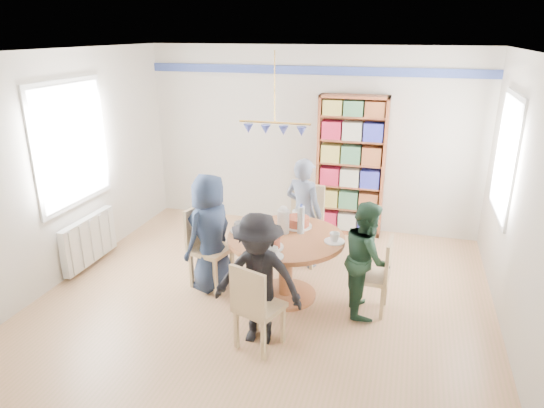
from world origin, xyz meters
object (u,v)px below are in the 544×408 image
(person_near, at_px, (258,279))
(bookshelf, at_px, (351,168))
(radiator, at_px, (89,240))
(chair_near, at_px, (255,304))
(person_far, at_px, (303,213))
(person_right, at_px, (367,258))
(chair_right, at_px, (378,272))
(chair_left, at_px, (205,243))
(person_left, at_px, (210,232))
(dining_table, at_px, (286,252))
(chair_far, at_px, (305,220))

(person_near, xyz_separation_m, bookshelf, (0.47, 2.98, 0.34))
(radiator, height_order, chair_near, chair_near)
(chair_near, relative_size, person_far, 0.63)
(radiator, relative_size, person_right, 0.80)
(person_right, relative_size, person_far, 0.88)
(chair_near, bearing_deg, chair_right, 43.72)
(chair_left, height_order, chair_right, chair_left)
(chair_right, distance_m, person_left, 1.93)
(chair_left, bearing_deg, chair_near, -48.12)
(chair_left, height_order, person_near, person_near)
(chair_left, height_order, person_right, person_right)
(dining_table, distance_m, bookshelf, 2.19)
(radiator, xyz_separation_m, chair_far, (2.62, 0.95, 0.21))
(person_near, bearing_deg, chair_near, -86.21)
(radiator, distance_m, person_right, 3.53)
(chair_far, distance_m, person_far, 0.22)
(chair_left, relative_size, chair_right, 1.13)
(radiator, distance_m, chair_far, 2.79)
(person_right, bearing_deg, chair_right, -94.02)
(radiator, relative_size, person_near, 0.75)
(dining_table, relative_size, person_near, 0.98)
(chair_far, xyz_separation_m, person_near, (-0.04, -1.89, 0.11))
(chair_far, height_order, person_far, person_far)
(person_near, bearing_deg, person_right, 39.63)
(radiator, bearing_deg, dining_table, -1.36)
(person_near, distance_m, bookshelf, 3.04)
(chair_near, xyz_separation_m, person_near, (-0.02, 0.16, 0.17))
(dining_table, xyz_separation_m, chair_left, (-0.99, 0.03, -0.02))
(chair_near, distance_m, person_near, 0.24)
(radiator, relative_size, chair_right, 1.17)
(dining_table, height_order, person_left, person_left)
(bookshelf, bearing_deg, person_near, -99.03)
(chair_left, height_order, chair_near, chair_left)
(person_far, bearing_deg, chair_far, -63.84)
(chair_far, distance_m, bookshelf, 1.26)
(chair_right, height_order, chair_near, chair_near)
(chair_right, bearing_deg, person_far, 138.87)
(chair_right, xyz_separation_m, chair_far, (-1.03, 1.04, 0.09))
(chair_far, distance_m, chair_near, 2.05)
(dining_table, relative_size, chair_right, 1.52)
(radiator, distance_m, dining_table, 2.63)
(chair_far, height_order, person_left, person_left)
(radiator, height_order, person_right, person_right)
(person_near, bearing_deg, chair_right, 36.62)
(dining_table, distance_m, chair_left, 0.99)
(radiator, height_order, dining_table, dining_table)
(radiator, xyz_separation_m, bookshelf, (3.05, 2.04, 0.66))
(dining_table, height_order, person_far, person_far)
(chair_near, bearing_deg, chair_far, 89.35)
(chair_near, xyz_separation_m, person_left, (-0.87, 1.02, 0.20))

